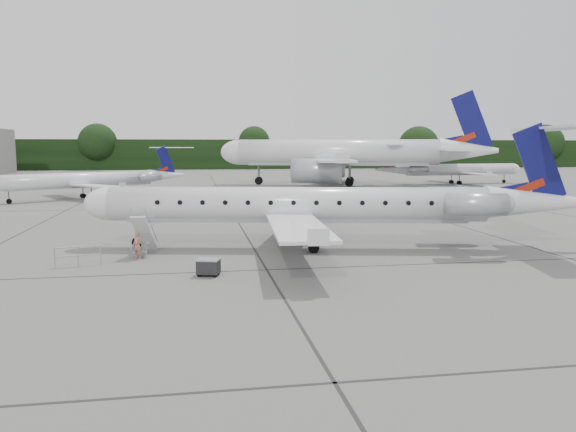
{
  "coord_description": "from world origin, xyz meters",
  "views": [
    {
      "loc": [
        -8.8,
        -24.87,
        6.03
      ],
      "look_at": [
        -3.77,
        4.91,
        2.3
      ],
      "focal_mm": 35.0,
      "sensor_mm": 36.0,
      "label": 1
    }
  ],
  "objects": [
    {
      "name": "ground",
      "position": [
        0.0,
        0.0,
        0.0
      ],
      "size": [
        320.0,
        320.0,
        0.0
      ],
      "primitive_type": "plane",
      "color": "#5F5F5C",
      "rests_on": "ground"
    },
    {
      "name": "passenger",
      "position": [
        -11.85,
        5.82,
        0.76
      ],
      "size": [
        0.66,
        0.61,
        1.52
      ],
      "primitive_type": "imported",
      "rotation": [
        0.0,
        0.0,
        -0.6
      ],
      "color": "#9A6654",
      "rests_on": "ground"
    },
    {
      "name": "safety_railing",
      "position": [
        -14.66,
        4.49,
        0.5
      ],
      "size": [
        2.16,
        0.56,
        1.0
      ],
      "primitive_type": null,
      "rotation": [
        0.0,
        0.0,
        0.22
      ],
      "color": "#999BA2",
      "rests_on": "ground"
    },
    {
      "name": "bg_regional_left",
      "position": [
        -21.8,
        43.07,
        3.06
      ],
      "size": [
        28.71,
        27.11,
        6.11
      ],
      "primitive_type": null,
      "rotation": [
        0.0,
        0.0,
        0.61
      ],
      "color": "silver",
      "rests_on": "ground"
    },
    {
      "name": "main_regional_jet",
      "position": [
        -2.79,
        7.72,
        3.65
      ],
      "size": [
        31.94,
        25.65,
        7.31
      ],
      "primitive_type": null,
      "rotation": [
        0.0,
        0.0,
        -0.2
      ],
      "color": "silver",
      "rests_on": "ground"
    },
    {
      "name": "bg_narrowbody",
      "position": [
        13.58,
        61.13,
        7.15
      ],
      "size": [
        46.48,
        39.08,
        14.3
      ],
      "primitive_type": null,
      "rotation": [
        0.0,
        0.0,
        -0.3
      ],
      "color": "silver",
      "rests_on": "ground"
    },
    {
      "name": "airstair",
      "position": [
        -11.59,
        7.14,
        1.15
      ],
      "size": [
        1.3,
        2.52,
        2.29
      ],
      "primitive_type": null,
      "rotation": [
        0.0,
        0.0,
        -0.2
      ],
      "color": "silver",
      "rests_on": "ground"
    },
    {
      "name": "baggage_cart",
      "position": [
        -8.18,
        1.25,
        0.43
      ],
      "size": [
        1.19,
        1.06,
        0.86
      ],
      "primitive_type": null,
      "rotation": [
        0.0,
        0.0,
        -0.3
      ],
      "color": "black",
      "rests_on": "ground"
    },
    {
      "name": "treeline",
      "position": [
        0.0,
        130.0,
        4.0
      ],
      "size": [
        260.0,
        4.0,
        8.0
      ],
      "primitive_type": "cube",
      "color": "black",
      "rests_on": "ground"
    },
    {
      "name": "bg_regional_right",
      "position": [
        34.38,
        61.09,
        3.26
      ],
      "size": [
        26.53,
        20.3,
        6.52
      ],
      "primitive_type": null,
      "rotation": [
        0.0,
        0.0,
        3.24
      ],
      "color": "silver",
      "rests_on": "ground"
    }
  ]
}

